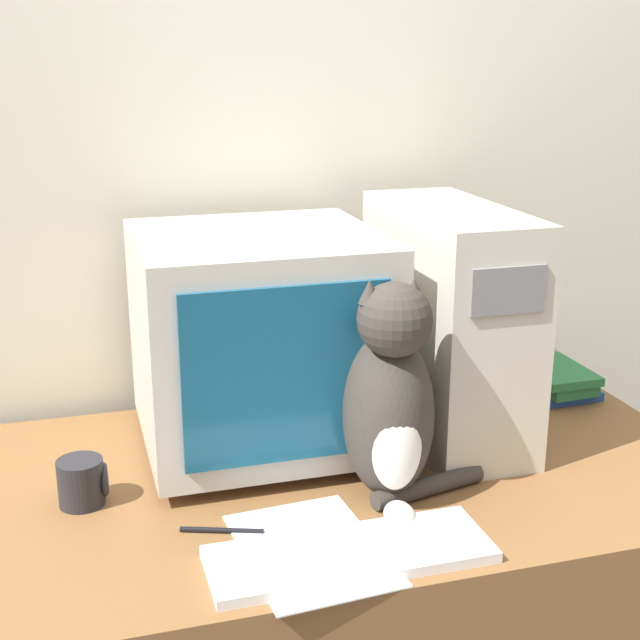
# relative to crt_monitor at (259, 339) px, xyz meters

# --- Properties ---
(wall_back) EXTENTS (7.00, 0.05, 2.50)m
(wall_back) POSITION_rel_crt_monitor_xyz_m (0.11, 0.32, 0.31)
(wall_back) COLOR beige
(wall_back) RESTS_ON ground_plane
(desk) EXTENTS (1.44, 0.80, 0.72)m
(desk) POSITION_rel_crt_monitor_xyz_m (0.11, -0.15, -0.58)
(desk) COLOR brown
(desk) RESTS_ON ground_plane
(crt_monitor) EXTENTS (0.45, 0.45, 0.43)m
(crt_monitor) POSITION_rel_crt_monitor_xyz_m (0.00, 0.00, 0.00)
(crt_monitor) COLOR #BCB7AD
(crt_monitor) RESTS_ON desk
(computer_tower) EXTENTS (0.20, 0.48, 0.46)m
(computer_tower) POSITION_rel_crt_monitor_xyz_m (0.38, -0.03, 0.01)
(computer_tower) COLOR beige
(computer_tower) RESTS_ON desk
(keyboard) EXTENTS (0.44, 0.15, 0.02)m
(keyboard) POSITION_rel_crt_monitor_xyz_m (0.04, -0.45, -0.21)
(keyboard) COLOR silver
(keyboard) RESTS_ON desk
(cat) EXTENTS (0.27, 0.27, 0.40)m
(cat) POSITION_rel_crt_monitor_xyz_m (0.17, -0.27, -0.05)
(cat) COLOR #38332D
(cat) RESTS_ON desk
(book_stack) EXTENTS (0.16, 0.20, 0.06)m
(book_stack) POSITION_rel_crt_monitor_xyz_m (0.70, 0.08, -0.19)
(book_stack) COLOR #234793
(book_stack) RESTS_ON desk
(pen) EXTENTS (0.13, 0.06, 0.01)m
(pen) POSITION_rel_crt_monitor_xyz_m (-0.14, -0.31, -0.22)
(pen) COLOR black
(pen) RESTS_ON desk
(paper_sheet) EXTENTS (0.23, 0.31, 0.00)m
(paper_sheet) POSITION_rel_crt_monitor_xyz_m (-0.01, -0.40, -0.22)
(paper_sheet) COLOR white
(paper_sheet) RESTS_ON desk
(mug) EXTENTS (0.09, 0.08, 0.08)m
(mug) POSITION_rel_crt_monitor_xyz_m (-0.35, -0.15, -0.18)
(mug) COLOR #232328
(mug) RESTS_ON desk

